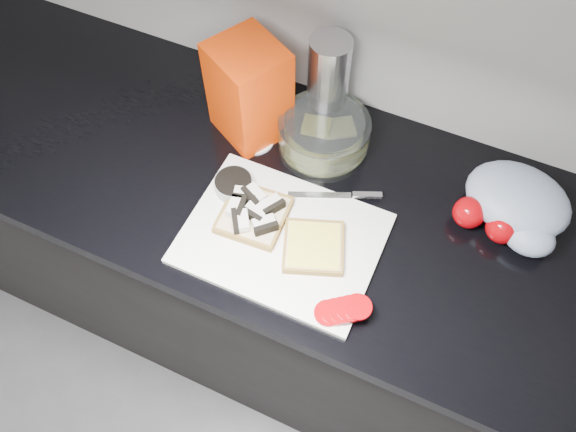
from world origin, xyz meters
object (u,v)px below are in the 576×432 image
object	(u,v)px
glass_bowl	(324,135)
steel_canister	(328,81)
bread_bag	(249,91)
cutting_board	(282,238)

from	to	relation	value
glass_bowl	steel_canister	distance (m)	0.12
glass_bowl	bread_bag	size ratio (longest dim) A/B	0.88
glass_bowl	cutting_board	bearing A→B (deg)	-86.31
steel_canister	cutting_board	bearing A→B (deg)	-82.12
bread_bag	cutting_board	bearing A→B (deg)	-23.55
cutting_board	glass_bowl	size ratio (longest dim) A/B	1.94
bread_bag	steel_canister	bearing A→B (deg)	65.55
glass_bowl	bread_bag	xyz separation A→B (m)	(-0.18, -0.01, 0.08)
bread_bag	glass_bowl	bearing A→B (deg)	32.82
cutting_board	steel_canister	bearing A→B (deg)	97.88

